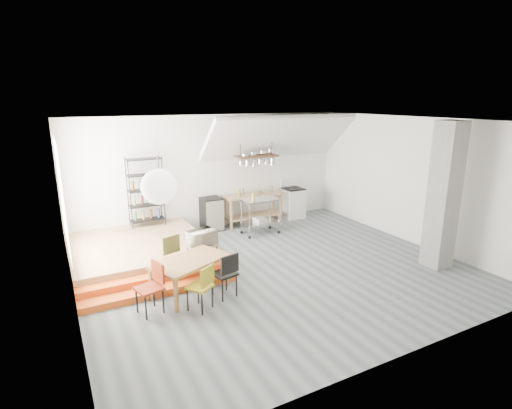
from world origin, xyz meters
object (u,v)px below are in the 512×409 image
stove (293,202)px  dining_table (190,263)px  rolling_cart (260,211)px  mini_fridge (212,214)px

stove → dining_table: stove is taller
rolling_cart → mini_fridge: (-1.05, 0.96, -0.17)m
dining_table → rolling_cart: rolling_cart is taller
dining_table → mini_fridge: mini_fridge is taller
dining_table → mini_fridge: 3.84m
stove → mini_fridge: stove is taller
stove → dining_table: size_ratio=0.71×
dining_table → rolling_cart: bearing=17.2°
rolling_cart → mini_fridge: bearing=137.0°
rolling_cart → mini_fridge: 1.43m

